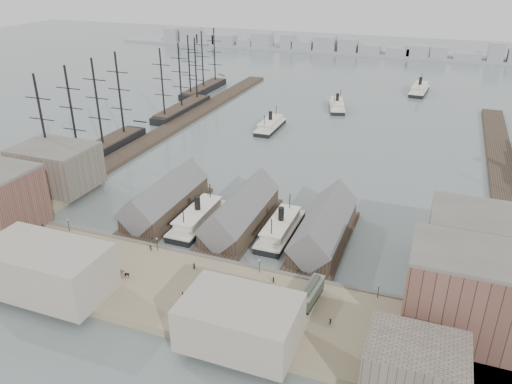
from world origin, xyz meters
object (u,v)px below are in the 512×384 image
at_px(ferry_docked_west, 198,217).
at_px(tram, 311,294).
at_px(horse_cart_right, 246,309).
at_px(horse_cart_left, 31,247).
at_px(horse_cart_center, 124,274).

xyz_separation_m(ferry_docked_west, tram, (43.47, -27.41, 1.74)).
bearing_deg(ferry_docked_west, horse_cart_right, -49.90).
height_order(ferry_docked_west, horse_cart_left, ferry_docked_west).
bearing_deg(tram, ferry_docked_west, 152.99).
height_order(tram, horse_cart_center, tram).
relative_size(ferry_docked_west, horse_cart_right, 6.04).
bearing_deg(horse_cart_center, tram, -82.98).
height_order(tram, horse_cart_left, tram).
distance_m(horse_cart_left, horse_cart_right, 65.59).
distance_m(ferry_docked_west, horse_cart_center, 34.79).
distance_m(tram, horse_cart_right, 15.70).
xyz_separation_m(horse_cart_left, horse_cart_center, (31.25, -1.65, -0.07)).
bearing_deg(horse_cart_left, horse_cart_center, -53.47).
height_order(horse_cart_center, horse_cart_right, horse_cart_right).
xyz_separation_m(horse_cart_left, horse_cart_right, (65.50, -3.51, -0.06)).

